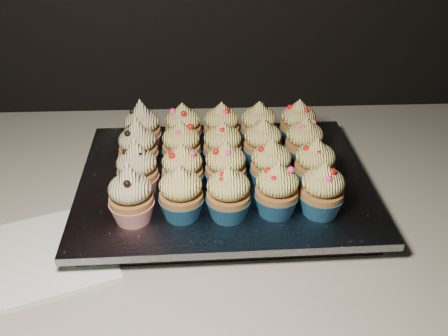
% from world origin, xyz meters
% --- Properties ---
extents(worktop, '(2.44, 0.64, 0.04)m').
position_xyz_m(worktop, '(0.00, 1.70, 0.88)').
color(worktop, beige).
rests_on(worktop, cabinet).
extents(napkin, '(0.23, 0.23, 0.00)m').
position_xyz_m(napkin, '(-0.21, 1.54, 0.90)').
color(napkin, white).
rests_on(napkin, worktop).
extents(baking_tray, '(0.43, 0.33, 0.02)m').
position_xyz_m(baking_tray, '(0.05, 1.68, 0.91)').
color(baking_tray, black).
rests_on(baking_tray, worktop).
extents(foil_lining, '(0.47, 0.37, 0.01)m').
position_xyz_m(foil_lining, '(0.05, 1.68, 0.93)').
color(foil_lining, silver).
rests_on(foil_lining, baking_tray).
extents(cupcake_0, '(0.06, 0.06, 0.10)m').
position_xyz_m(cupcake_0, '(-0.09, 1.57, 0.97)').
color(cupcake_0, red).
rests_on(cupcake_0, foil_lining).
extents(cupcake_1, '(0.06, 0.06, 0.08)m').
position_xyz_m(cupcake_1, '(-0.02, 1.58, 0.97)').
color(cupcake_1, navy).
rests_on(cupcake_1, foil_lining).
extents(cupcake_2, '(0.06, 0.06, 0.08)m').
position_xyz_m(cupcake_2, '(0.05, 1.58, 0.97)').
color(cupcake_2, navy).
rests_on(cupcake_2, foil_lining).
extents(cupcake_3, '(0.06, 0.06, 0.08)m').
position_xyz_m(cupcake_3, '(0.12, 1.58, 0.97)').
color(cupcake_3, navy).
rests_on(cupcake_3, foil_lining).
extents(cupcake_4, '(0.06, 0.06, 0.08)m').
position_xyz_m(cupcake_4, '(0.18, 1.58, 0.97)').
color(cupcake_4, navy).
rests_on(cupcake_4, foil_lining).
extents(cupcake_5, '(0.06, 0.06, 0.10)m').
position_xyz_m(cupcake_5, '(-0.09, 1.64, 0.97)').
color(cupcake_5, red).
rests_on(cupcake_5, foil_lining).
extents(cupcake_6, '(0.06, 0.06, 0.08)m').
position_xyz_m(cupcake_6, '(-0.02, 1.64, 0.97)').
color(cupcake_6, navy).
rests_on(cupcake_6, foil_lining).
extents(cupcake_7, '(0.06, 0.06, 0.08)m').
position_xyz_m(cupcake_7, '(0.05, 1.64, 0.97)').
color(cupcake_7, navy).
rests_on(cupcake_7, foil_lining).
extents(cupcake_8, '(0.06, 0.06, 0.08)m').
position_xyz_m(cupcake_8, '(0.12, 1.65, 0.97)').
color(cupcake_8, navy).
rests_on(cupcake_8, foil_lining).
extents(cupcake_9, '(0.06, 0.06, 0.08)m').
position_xyz_m(cupcake_9, '(0.18, 1.65, 0.97)').
color(cupcake_9, navy).
rests_on(cupcake_9, foil_lining).
extents(cupcake_10, '(0.06, 0.06, 0.10)m').
position_xyz_m(cupcake_10, '(-0.09, 1.71, 0.97)').
color(cupcake_10, red).
rests_on(cupcake_10, foil_lining).
extents(cupcake_11, '(0.06, 0.06, 0.08)m').
position_xyz_m(cupcake_11, '(-0.02, 1.71, 0.97)').
color(cupcake_11, navy).
rests_on(cupcake_11, foil_lining).
extents(cupcake_12, '(0.06, 0.06, 0.08)m').
position_xyz_m(cupcake_12, '(0.04, 1.71, 0.97)').
color(cupcake_12, navy).
rests_on(cupcake_12, foil_lining).
extents(cupcake_13, '(0.06, 0.06, 0.08)m').
position_xyz_m(cupcake_13, '(0.11, 1.71, 0.97)').
color(cupcake_13, navy).
rests_on(cupcake_13, foil_lining).
extents(cupcake_14, '(0.06, 0.06, 0.08)m').
position_xyz_m(cupcake_14, '(0.18, 1.72, 0.97)').
color(cupcake_14, navy).
rests_on(cupcake_14, foil_lining).
extents(cupcake_15, '(0.06, 0.06, 0.10)m').
position_xyz_m(cupcake_15, '(-0.09, 1.77, 0.97)').
color(cupcake_15, red).
rests_on(cupcake_15, foil_lining).
extents(cupcake_16, '(0.06, 0.06, 0.08)m').
position_xyz_m(cupcake_16, '(-0.02, 1.78, 0.97)').
color(cupcake_16, navy).
rests_on(cupcake_16, foil_lining).
extents(cupcake_17, '(0.06, 0.06, 0.08)m').
position_xyz_m(cupcake_17, '(0.05, 1.78, 0.97)').
color(cupcake_17, navy).
rests_on(cupcake_17, foil_lining).
extents(cupcake_18, '(0.06, 0.06, 0.08)m').
position_xyz_m(cupcake_18, '(0.11, 1.78, 0.97)').
color(cupcake_18, navy).
rests_on(cupcake_18, foil_lining).
extents(cupcake_19, '(0.06, 0.06, 0.08)m').
position_xyz_m(cupcake_19, '(0.18, 1.78, 0.97)').
color(cupcake_19, navy).
rests_on(cupcake_19, foil_lining).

